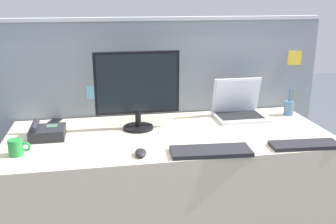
{
  "coord_description": "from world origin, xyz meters",
  "views": [
    {
      "loc": [
        -0.4,
        -2.12,
        1.54
      ],
      "look_at": [
        0.0,
        0.05,
        0.87
      ],
      "focal_mm": 40.91,
      "sensor_mm": 36.0,
      "label": 1
    }
  ],
  "objects": [
    {
      "name": "keyboard_spare",
      "position": [
        0.69,
        -0.34,
        0.76
      ],
      "size": [
        0.38,
        0.15,
        0.02
      ],
      "primitive_type": "cube",
      "rotation": [
        0.0,
        0.0,
        -0.06
      ],
      "color": "#232328",
      "rests_on": "desk"
    },
    {
      "name": "pen_cup",
      "position": [
        0.88,
        0.22,
        0.8
      ],
      "size": [
        0.06,
        0.06,
        0.19
      ],
      "color": "#4C7093",
      "rests_on": "desk"
    },
    {
      "name": "coffee_mug",
      "position": [
        -0.84,
        -0.18,
        0.79
      ],
      "size": [
        0.11,
        0.07,
        0.09
      ],
      "color": "#238438",
      "rests_on": "desk"
    },
    {
      "name": "keyboard_main",
      "position": [
        0.16,
        -0.33,
        0.76
      ],
      "size": [
        0.43,
        0.19,
        0.02
      ],
      "primitive_type": "cube",
      "rotation": [
        0.0,
        0.0,
        -0.07
      ],
      "color": "#232328",
      "rests_on": "desk"
    },
    {
      "name": "desk",
      "position": [
        0.0,
        0.0,
        0.37
      ],
      "size": [
        1.92,
        0.82,
        0.75
      ],
      "primitive_type": "cube",
      "color": "beige",
      "rests_on": "ground_plane"
    },
    {
      "name": "desktop_monitor",
      "position": [
        -0.17,
        0.13,
        1.01
      ],
      "size": [
        0.51,
        0.19,
        0.48
      ],
      "color": "black",
      "rests_on": "desk"
    },
    {
      "name": "cell_phone_black_slab",
      "position": [
        -0.71,
        0.33,
        0.75
      ],
      "size": [
        0.1,
        0.15,
        0.01
      ],
      "primitive_type": "cube",
      "rotation": [
        0.0,
        0.0,
        -0.32
      ],
      "color": "black",
      "rests_on": "desk"
    },
    {
      "name": "laptop",
      "position": [
        0.52,
        0.24,
        0.82
      ],
      "size": [
        0.33,
        0.25,
        0.26
      ],
      "color": "silver",
      "rests_on": "desk"
    },
    {
      "name": "computer_mouse_right_hand",
      "position": [
        -0.21,
        -0.3,
        0.76
      ],
      "size": [
        0.06,
        0.1,
        0.03
      ],
      "primitive_type": "ellipsoid",
      "rotation": [
        0.0,
        0.0,
        -0.05
      ],
      "color": "#232328",
      "rests_on": "desk"
    },
    {
      "name": "desk_phone",
      "position": [
        -0.71,
        0.05,
        0.78
      ],
      "size": [
        0.2,
        0.18,
        0.1
      ],
      "color": "#232328",
      "rests_on": "desk"
    },
    {
      "name": "cubicle_divider",
      "position": [
        0.0,
        0.45,
        0.71
      ],
      "size": [
        2.31,
        0.08,
        1.41
      ],
      "color": "gray",
      "rests_on": "ground_plane"
    }
  ]
}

